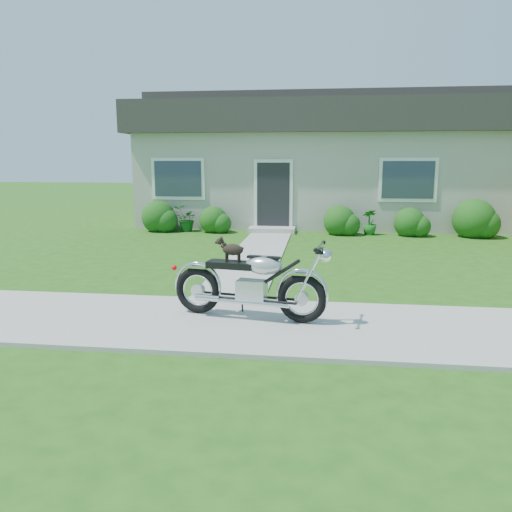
{
  "coord_description": "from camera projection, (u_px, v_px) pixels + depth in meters",
  "views": [
    {
      "loc": [
        -0.06,
        -6.38,
        2.19
      ],
      "look_at": [
        -1.01,
        1.0,
        0.75
      ],
      "focal_mm": 35.0,
      "sensor_mm": 36.0,
      "label": 1
    }
  ],
  "objects": [
    {
      "name": "shrub_row",
      "position": [
        335.0,
        220.0,
        14.77
      ],
      "size": [
        10.46,
        1.19,
        1.19
      ],
      "color": "#1B4D14",
      "rests_on": "ground"
    },
    {
      "name": "walkway",
      "position": [
        257.0,
        254.0,
        11.67
      ],
      "size": [
        1.2,
        8.0,
        0.03
      ],
      "primitive_type": "cube",
      "color": "#9E9B93",
      "rests_on": "ground"
    },
    {
      "name": "sidewalk",
      "position": [
        322.0,
        326.0,
        6.62
      ],
      "size": [
        24.0,
        2.2,
        0.04
      ],
      "primitive_type": "cube",
      "color": "#9E9B93",
      "rests_on": "ground"
    },
    {
      "name": "motorcycle_with_dog",
      "position": [
        252.0,
        283.0,
        6.79
      ],
      "size": [
        2.21,
        0.7,
        1.1
      ],
      "rotation": [
        0.0,
        0.0,
        -0.17
      ],
      "color": "black",
      "rests_on": "sidewalk"
    },
    {
      "name": "house",
      "position": [
        323.0,
        160.0,
        17.89
      ],
      "size": [
        12.6,
        7.03,
        4.5
      ],
      "color": "beige",
      "rests_on": "ground"
    },
    {
      "name": "potted_plant_right",
      "position": [
        370.0,
        222.0,
        14.7
      ],
      "size": [
        0.55,
        0.55,
        0.75
      ],
      "primitive_type": "imported",
      "rotation": [
        0.0,
        0.0,
        3.55
      ],
      "color": "#1C671E",
      "rests_on": "ground"
    },
    {
      "name": "ground",
      "position": [
        322.0,
        327.0,
        6.62
      ],
      "size": [
        80.0,
        80.0,
        0.0
      ],
      "primitive_type": "plane",
      "color": "#235114",
      "rests_on": "ground"
    },
    {
      "name": "potted_plant_left",
      "position": [
        186.0,
        219.0,
        15.4
      ],
      "size": [
        0.93,
        0.91,
        0.78
      ],
      "primitive_type": "imported",
      "rotation": [
        0.0,
        0.0,
        3.78
      ],
      "color": "#144E15",
      "rests_on": "ground"
    }
  ]
}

